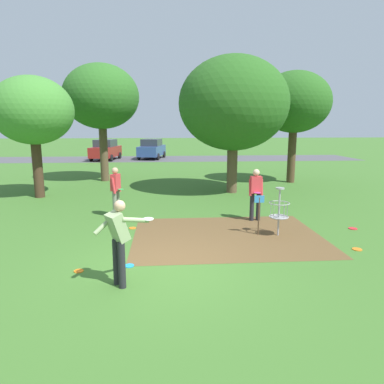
{
  "coord_description": "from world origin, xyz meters",
  "views": [
    {
      "loc": [
        0.07,
        -7.19,
        3.1
      ],
      "look_at": [
        0.89,
        3.7,
        1.0
      ],
      "focal_mm": 32.52,
      "sensor_mm": 36.0,
      "label": 1
    }
  ],
  "objects_px": {
    "frisbee_far_right": "(353,229)",
    "parked_car_leftmost": "(106,150)",
    "player_foreground_watching": "(116,189)",
    "tree_near_left": "(294,103)",
    "frisbee_by_tee": "(129,266)",
    "tree_mid_left": "(101,97)",
    "disc_golf_basket": "(277,210)",
    "player_throwing": "(119,237)",
    "tree_near_right": "(33,111)",
    "frisbee_mid_grass": "(133,228)",
    "player_waiting_left": "(256,192)",
    "tree_mid_center": "(233,104)",
    "frisbee_near_basket": "(357,249)",
    "frisbee_far_left": "(79,271)",
    "parked_car_center_left": "(152,149)"
  },
  "relations": [
    {
      "from": "frisbee_far_right",
      "to": "parked_car_leftmost",
      "type": "xyz_separation_m",
      "value": [
        -11.09,
        22.36,
        0.91
      ]
    },
    {
      "from": "player_foreground_watching",
      "to": "tree_near_left",
      "type": "distance_m",
      "value": 11.4
    },
    {
      "from": "frisbee_by_tee",
      "to": "tree_mid_left",
      "type": "relative_size",
      "value": 0.03
    },
    {
      "from": "disc_golf_basket",
      "to": "frisbee_far_right",
      "type": "distance_m",
      "value": 2.69
    },
    {
      "from": "frisbee_far_right",
      "to": "player_throwing",
      "type": "bearing_deg",
      "value": -153.27
    },
    {
      "from": "tree_near_left",
      "to": "tree_near_right",
      "type": "relative_size",
      "value": 1.15
    },
    {
      "from": "player_throwing",
      "to": "frisbee_mid_grass",
      "type": "relative_size",
      "value": 7.99
    },
    {
      "from": "player_waiting_left",
      "to": "tree_mid_center",
      "type": "bearing_deg",
      "value": 88.18
    },
    {
      "from": "player_throwing",
      "to": "frisbee_near_basket",
      "type": "bearing_deg",
      "value": 15.31
    },
    {
      "from": "frisbee_far_right",
      "to": "tree_mid_left",
      "type": "height_order",
      "value": "tree_mid_left"
    },
    {
      "from": "disc_golf_basket",
      "to": "frisbee_far_left",
      "type": "xyz_separation_m",
      "value": [
        -5.03,
        -2.14,
        -0.74
      ]
    },
    {
      "from": "tree_mid_center",
      "to": "parked_car_center_left",
      "type": "xyz_separation_m",
      "value": [
        -4.37,
        17.19,
        -3.13
      ]
    },
    {
      "from": "frisbee_far_right",
      "to": "tree_near_right",
      "type": "relative_size",
      "value": 0.05
    },
    {
      "from": "frisbee_far_right",
      "to": "tree_mid_left",
      "type": "xyz_separation_m",
      "value": [
        -9.12,
        10.07,
        4.6
      ]
    },
    {
      "from": "player_foreground_watching",
      "to": "frisbee_mid_grass",
      "type": "height_order",
      "value": "player_foreground_watching"
    },
    {
      "from": "tree_mid_left",
      "to": "tree_near_right",
      "type": "bearing_deg",
      "value": -114.94
    },
    {
      "from": "parked_car_leftmost",
      "to": "disc_golf_basket",
      "type": "bearing_deg",
      "value": -69.45
    },
    {
      "from": "disc_golf_basket",
      "to": "frisbee_by_tee",
      "type": "bearing_deg",
      "value": -154.05
    },
    {
      "from": "player_throwing",
      "to": "frisbee_far_right",
      "type": "height_order",
      "value": "player_throwing"
    },
    {
      "from": "disc_golf_basket",
      "to": "player_waiting_left",
      "type": "bearing_deg",
      "value": 97.21
    },
    {
      "from": "disc_golf_basket",
      "to": "player_foreground_watching",
      "type": "relative_size",
      "value": 0.81
    },
    {
      "from": "frisbee_mid_grass",
      "to": "tree_near_left",
      "type": "distance_m",
      "value": 12.16
    },
    {
      "from": "disc_golf_basket",
      "to": "parked_car_leftmost",
      "type": "bearing_deg",
      "value": 110.55
    },
    {
      "from": "tree_mid_center",
      "to": "frisbee_mid_grass",
      "type": "bearing_deg",
      "value": -126.62
    },
    {
      "from": "parked_car_leftmost",
      "to": "frisbee_far_left",
      "type": "bearing_deg",
      "value": -81.96
    },
    {
      "from": "frisbee_by_tee",
      "to": "player_foreground_watching",
      "type": "bearing_deg",
      "value": 101.11
    },
    {
      "from": "frisbee_near_basket",
      "to": "frisbee_mid_grass",
      "type": "height_order",
      "value": "same"
    },
    {
      "from": "frisbee_far_right",
      "to": "tree_mid_center",
      "type": "distance_m",
      "value": 7.75
    },
    {
      "from": "parked_car_center_left",
      "to": "disc_golf_basket",
      "type": "bearing_deg",
      "value": -79.44
    },
    {
      "from": "tree_near_right",
      "to": "parked_car_leftmost",
      "type": "relative_size",
      "value": 1.16
    },
    {
      "from": "frisbee_far_left",
      "to": "frisbee_far_right",
      "type": "height_order",
      "value": "same"
    },
    {
      "from": "player_waiting_left",
      "to": "frisbee_by_tee",
      "type": "relative_size",
      "value": 7.72
    },
    {
      "from": "frisbee_mid_grass",
      "to": "parked_car_leftmost",
      "type": "relative_size",
      "value": 0.05
    },
    {
      "from": "parked_car_center_left",
      "to": "parked_car_leftmost",
      "type": "bearing_deg",
      "value": -167.38
    },
    {
      "from": "tree_mid_left",
      "to": "frisbee_mid_grass",
      "type": "bearing_deg",
      "value": -75.76
    },
    {
      "from": "player_foreground_watching",
      "to": "tree_near_left",
      "type": "height_order",
      "value": "tree_near_left"
    },
    {
      "from": "player_foreground_watching",
      "to": "player_waiting_left",
      "type": "distance_m",
      "value": 4.7
    },
    {
      "from": "frisbee_by_tee",
      "to": "parked_car_center_left",
      "type": "height_order",
      "value": "parked_car_center_left"
    },
    {
      "from": "frisbee_mid_grass",
      "to": "frisbee_near_basket",
      "type": "bearing_deg",
      "value": -21.44
    },
    {
      "from": "frisbee_mid_grass",
      "to": "tree_near_left",
      "type": "xyz_separation_m",
      "value": [
        7.91,
        8.19,
        4.27
      ]
    },
    {
      "from": "frisbee_by_tee",
      "to": "tree_near_right",
      "type": "xyz_separation_m",
      "value": [
        -4.68,
        7.98,
        3.67
      ]
    },
    {
      "from": "player_foreground_watching",
      "to": "tree_mid_left",
      "type": "height_order",
      "value": "tree_mid_left"
    },
    {
      "from": "player_throwing",
      "to": "tree_mid_center",
      "type": "relative_size",
      "value": 0.28
    },
    {
      "from": "frisbee_by_tee",
      "to": "frisbee_far_right",
      "type": "distance_m",
      "value": 6.93
    },
    {
      "from": "player_waiting_left",
      "to": "tree_mid_left",
      "type": "relative_size",
      "value": 0.27
    },
    {
      "from": "tree_mid_left",
      "to": "parked_car_center_left",
      "type": "bearing_deg",
      "value": 80.74
    },
    {
      "from": "frisbee_far_right",
      "to": "tree_mid_left",
      "type": "bearing_deg",
      "value": 132.16
    },
    {
      "from": "tree_near_left",
      "to": "frisbee_near_basket",
      "type": "bearing_deg",
      "value": -101.05
    },
    {
      "from": "player_foreground_watching",
      "to": "frisbee_far_right",
      "type": "bearing_deg",
      "value": -15.18
    },
    {
      "from": "tree_mid_center",
      "to": "frisbee_by_tee",
      "type": "bearing_deg",
      "value": -114.88
    }
  ]
}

